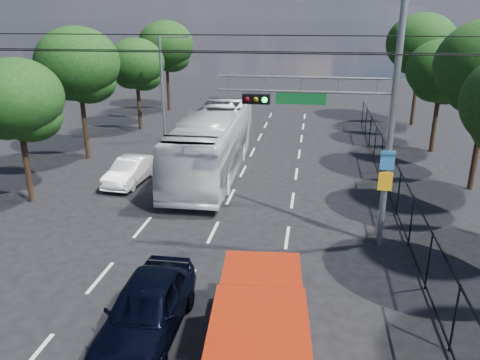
% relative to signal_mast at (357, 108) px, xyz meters
% --- Properties ---
extents(lane_markings, '(6.12, 38.00, 0.01)m').
position_rel_signal_mast_xyz_m(lane_markings, '(-5.28, 6.01, -5.24)').
color(lane_markings, beige).
rests_on(lane_markings, ground).
extents(signal_mast, '(6.43, 0.39, 9.50)m').
position_rel_signal_mast_xyz_m(signal_mast, '(0.00, 0.00, 0.00)').
color(signal_mast, slate).
rests_on(signal_mast, ground).
extents(streetlight_left, '(2.09, 0.22, 7.08)m').
position_rel_signal_mast_xyz_m(streetlight_left, '(-11.62, 14.01, -1.30)').
color(streetlight_left, slate).
rests_on(streetlight_left, ground).
extents(utility_wires, '(22.00, 5.04, 0.74)m').
position_rel_signal_mast_xyz_m(utility_wires, '(-5.28, 0.84, 1.99)').
color(utility_wires, black).
rests_on(utility_wires, ground).
extents(fence_right, '(0.06, 34.03, 2.00)m').
position_rel_signal_mast_xyz_m(fence_right, '(2.32, 4.18, -4.21)').
color(fence_right, black).
rests_on(fence_right, ground).
extents(tree_right_d, '(4.32, 4.32, 7.02)m').
position_rel_signal_mast_xyz_m(tree_right_d, '(6.13, 14.03, -0.39)').
color(tree_right_d, black).
rests_on(tree_right_d, ground).
extents(tree_right_e, '(5.28, 5.28, 8.58)m').
position_rel_signal_mast_xyz_m(tree_right_e, '(6.33, 22.03, 0.69)').
color(tree_right_e, black).
rests_on(tree_right_e, ground).
extents(tree_left_b, '(4.08, 4.08, 6.63)m').
position_rel_signal_mast_xyz_m(tree_left_b, '(-14.47, 2.03, -0.66)').
color(tree_left_b, black).
rests_on(tree_left_b, ground).
extents(tree_left_c, '(4.80, 4.80, 7.80)m').
position_rel_signal_mast_xyz_m(tree_left_c, '(-15.07, 9.03, 0.15)').
color(tree_left_c, black).
rests_on(tree_left_c, ground).
extents(tree_left_d, '(4.20, 4.20, 6.83)m').
position_rel_signal_mast_xyz_m(tree_left_d, '(-14.67, 17.03, -0.52)').
color(tree_left_d, black).
rests_on(tree_left_d, ground).
extents(tree_left_e, '(4.92, 4.92, 7.99)m').
position_rel_signal_mast_xyz_m(tree_left_e, '(-14.87, 25.03, 0.29)').
color(tree_left_e, black).
rests_on(tree_left_e, ground).
extents(red_pickup, '(2.64, 6.06, 2.19)m').
position_rel_signal_mast_xyz_m(red_pickup, '(-2.50, -7.43, -4.07)').
color(red_pickup, black).
rests_on(red_pickup, ground).
extents(navy_hatchback, '(1.97, 4.76, 1.61)m').
position_rel_signal_mast_xyz_m(navy_hatchback, '(-5.69, -6.53, -4.44)').
color(navy_hatchback, black).
rests_on(navy_hatchback, ground).
extents(white_bus, '(3.15, 12.40, 3.44)m').
position_rel_signal_mast_xyz_m(white_bus, '(-6.89, 7.43, -3.52)').
color(white_bus, silver).
rests_on(white_bus, ground).
extents(white_van, '(1.71, 4.14, 1.33)m').
position_rel_signal_mast_xyz_m(white_van, '(-10.78, 5.16, -4.58)').
color(white_van, silver).
rests_on(white_van, ground).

